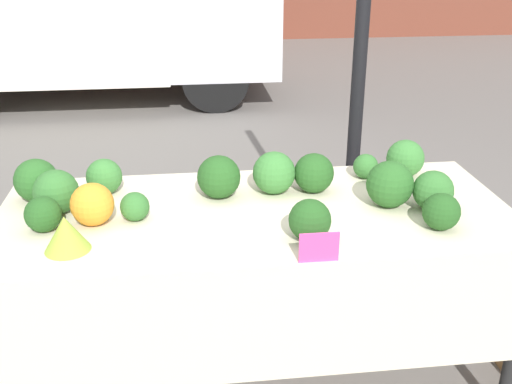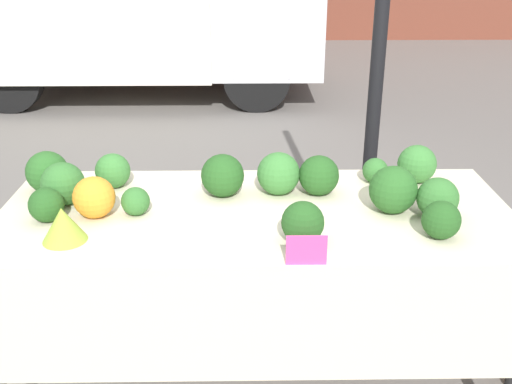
{
  "view_description": "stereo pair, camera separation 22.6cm",
  "coord_description": "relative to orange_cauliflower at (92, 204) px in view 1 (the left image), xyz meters",
  "views": [
    {
      "loc": [
        -0.26,
        -2.15,
        1.83
      ],
      "look_at": [
        0.0,
        0.0,
        0.9
      ],
      "focal_mm": 42.0,
      "sensor_mm": 36.0,
      "label": 1
    },
    {
      "loc": [
        -0.03,
        -2.17,
        1.83
      ],
      "look_at": [
        0.0,
        0.0,
        0.9
      ],
      "focal_mm": 42.0,
      "sensor_mm": 36.0,
      "label": 2
    }
  ],
  "objects": [
    {
      "name": "broccoli_head_2",
      "position": [
        1.29,
        -0.2,
        -0.01
      ],
      "size": [
        0.14,
        0.14,
        0.14
      ],
      "color": "#23511E",
      "rests_on": "market_table"
    },
    {
      "name": "broccoli_head_4",
      "position": [
        0.15,
        0.02,
        -0.03
      ],
      "size": [
        0.11,
        0.11,
        0.11
      ],
      "color": "#336B2D",
      "rests_on": "market_table"
    },
    {
      "name": "broccoli_head_12",
      "position": [
        1.33,
        -0.03,
        -0.0
      ],
      "size": [
        0.16,
        0.16,
        0.16
      ],
      "color": "#336B2D",
      "rests_on": "market_table"
    },
    {
      "name": "broccoli_head_9",
      "position": [
        0.49,
        0.2,
        0.01
      ],
      "size": [
        0.18,
        0.18,
        0.18
      ],
      "color": "#23511E",
      "rests_on": "market_table"
    },
    {
      "name": "broccoli_head_10",
      "position": [
        -0.15,
        0.12,
        0.01
      ],
      "size": [
        0.18,
        0.18,
        0.18
      ],
      "color": "#336B2D",
      "rests_on": "market_table"
    },
    {
      "name": "market_table",
      "position": [
        0.63,
        -0.02,
        -0.18
      ],
      "size": [
        2.06,
        0.88,
        0.82
      ],
      "color": "beige",
      "rests_on": "ground_plane"
    },
    {
      "name": "price_sign",
      "position": [
        0.79,
        -0.38,
        -0.03
      ],
      "size": [
        0.14,
        0.01,
        0.11
      ],
      "color": "#EF4793",
      "rests_on": "market_table"
    },
    {
      "name": "broccoli_head_0",
      "position": [
        0.72,
        0.22,
        0.01
      ],
      "size": [
        0.18,
        0.18,
        0.18
      ],
      "color": "#387533",
      "rests_on": "market_table"
    },
    {
      "name": "broccoli_head_6",
      "position": [
        1.34,
        0.34,
        0.0
      ],
      "size": [
        0.17,
        0.17,
        0.17
      ],
      "color": "#387533",
      "rests_on": "market_table"
    },
    {
      "name": "romanesco_head",
      "position": [
        -0.07,
        -0.2,
        -0.02
      ],
      "size": [
        0.16,
        0.16,
        0.13
      ],
      "color": "#93B238",
      "rests_on": "market_table"
    },
    {
      "name": "broccoli_head_5",
      "position": [
        -0.26,
        0.25,
        0.01
      ],
      "size": [
        0.18,
        0.18,
        0.18
      ],
      "color": "#285B23",
      "rests_on": "market_table"
    },
    {
      "name": "tent_pole",
      "position": [
        1.22,
        0.75,
        0.25
      ],
      "size": [
        0.07,
        0.07,
        2.3
      ],
      "color": "black",
      "rests_on": "ground_plane"
    },
    {
      "name": "orange_cauliflower",
      "position": [
        0.0,
        0.0,
        0.0
      ],
      "size": [
        0.16,
        0.16,
        0.16
      ],
      "color": "orange",
      "rests_on": "market_table"
    },
    {
      "name": "broccoli_head_13",
      "position": [
        0.79,
        -0.22,
        -0.0
      ],
      "size": [
        0.15,
        0.15,
        0.15
      ],
      "color": "#23511E",
      "rests_on": "market_table"
    },
    {
      "name": "broccoli_head_3",
      "position": [
        0.89,
        0.21,
        0.0
      ],
      "size": [
        0.17,
        0.17,
        0.17
      ],
      "color": "#23511E",
      "rests_on": "market_table"
    },
    {
      "name": "broccoli_head_11",
      "position": [
        0.01,
        0.3,
        -0.01
      ],
      "size": [
        0.15,
        0.15,
        0.15
      ],
      "color": "#387533",
      "rests_on": "market_table"
    },
    {
      "name": "broccoli_head_8",
      "position": [
        1.16,
        0.33,
        -0.03
      ],
      "size": [
        0.11,
        0.11,
        0.11
      ],
      "color": "#336B2D",
      "rests_on": "market_table"
    },
    {
      "name": "broccoli_head_7",
      "position": [
        -0.17,
        -0.04,
        -0.01
      ],
      "size": [
        0.13,
        0.13,
        0.13
      ],
      "color": "#23511E",
      "rests_on": "market_table"
    },
    {
      "name": "broccoli_head_1",
      "position": [
        1.17,
        0.03,
        0.01
      ],
      "size": [
        0.19,
        0.19,
        0.19
      ],
      "color": "#285B23",
      "rests_on": "market_table"
    },
    {
      "name": "ground_plane",
      "position": [
        0.63,
        0.05,
        -0.9
      ],
      "size": [
        40.0,
        40.0,
        0.0
      ],
      "primitive_type": "plane",
      "color": "slate"
    }
  ]
}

